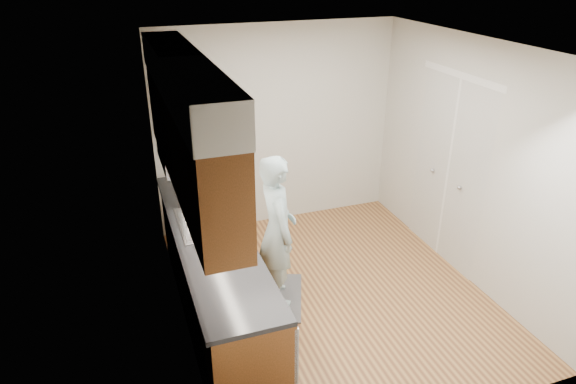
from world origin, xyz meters
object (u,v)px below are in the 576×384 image
(person, at_px, (277,221))
(soap_bottle_b, at_px, (204,182))
(soap_bottle_c, at_px, (193,186))
(dish_rack, at_px, (224,238))
(soap_bottle_a, at_px, (185,195))

(person, relative_size, soap_bottle_b, 8.20)
(soap_bottle_c, distance_m, dish_rack, 1.08)
(soap_bottle_c, xyz_separation_m, dish_rack, (0.08, -1.08, -0.04))
(soap_bottle_c, height_order, dish_rack, soap_bottle_c)
(soap_bottle_a, relative_size, dish_rack, 0.72)
(soap_bottle_b, xyz_separation_m, soap_bottle_c, (-0.11, 0.01, -0.03))
(soap_bottle_b, relative_size, dish_rack, 0.54)
(person, distance_m, soap_bottle_a, 0.94)
(soap_bottle_c, bearing_deg, soap_bottle_a, -112.22)
(soap_bottle_a, height_order, soap_bottle_c, soap_bottle_a)
(person, xyz_separation_m, soap_bottle_a, (-0.79, 0.46, 0.19))
(dish_rack, bearing_deg, soap_bottle_c, 107.22)
(person, height_order, soap_bottle_c, person)
(soap_bottle_a, distance_m, soap_bottle_c, 0.37)
(person, height_order, soap_bottle_b, person)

